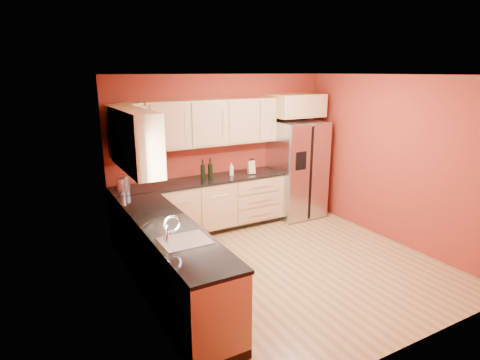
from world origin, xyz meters
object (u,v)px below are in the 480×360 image
at_px(wine_bottle_a, 210,169).
at_px(soap_dispenser, 231,169).
at_px(knife_block, 251,167).
at_px(refrigerator, 297,169).
at_px(canister_left, 126,183).

xyz_separation_m(wine_bottle_a, soap_dispenser, (0.43, 0.06, -0.07)).
bearing_deg(knife_block, wine_bottle_a, -168.09).
bearing_deg(refrigerator, knife_block, 179.31).
height_order(canister_left, soap_dispenser, soap_dispenser).
distance_m(canister_left, soap_dispenser, 1.79).
bearing_deg(refrigerator, canister_left, 177.86).
relative_size(wine_bottle_a, soap_dispenser, 1.66).
distance_m(canister_left, wine_bottle_a, 1.37).
xyz_separation_m(knife_block, soap_dispenser, (-0.35, 0.07, -0.01)).
relative_size(wine_bottle_a, knife_block, 1.54).
relative_size(refrigerator, soap_dispenser, 8.43).
height_order(refrigerator, knife_block, refrigerator).
distance_m(refrigerator, soap_dispenser, 1.33).
xyz_separation_m(refrigerator, wine_bottle_a, (-1.75, 0.02, 0.21)).
xyz_separation_m(canister_left, soap_dispenser, (1.79, -0.03, 0.00)).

